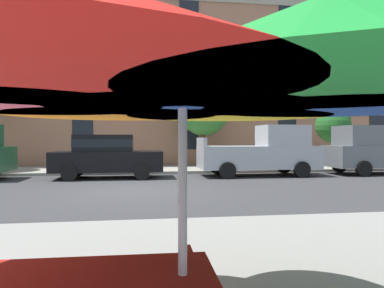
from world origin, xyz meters
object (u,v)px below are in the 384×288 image
pickup_silver (263,152)px  street_tree_middle (201,107)px  pickup_gray (378,151)px  street_tree_right (334,124)px  patio_umbrella (183,75)px  sedan_black (107,155)px

pickup_silver → street_tree_middle: bearing=121.0°
pickup_gray → street_tree_right: bearing=97.8°
patio_umbrella → sedan_black: bearing=97.4°
pickup_gray → patio_umbrella: (-10.45, -12.70, 1.04)m
pickup_silver → pickup_gray: same height
sedan_black → street_tree_right: 12.16m
pickup_silver → street_tree_middle: 4.71m
sedan_black → patio_umbrella: (1.65, -12.70, 1.12)m
patio_umbrella → pickup_gray: bearing=50.5°
pickup_gray → patio_umbrella: 16.48m
pickup_silver → patio_umbrella: 13.69m
sedan_black → street_tree_right: bearing=14.6°
street_tree_middle → street_tree_right: bearing=-4.1°
street_tree_right → patio_umbrella: (-10.03, -15.75, -0.31)m
street_tree_middle → patio_umbrella: size_ratio=1.25×
sedan_black → street_tree_right: (11.68, 3.05, 1.43)m
pickup_silver → street_tree_right: bearing=31.2°
pickup_gray → sedan_black: bearing=-180.0°
pickup_gray → street_tree_middle: bearing=154.9°
pickup_gray → street_tree_middle: size_ratio=1.04×
street_tree_right → street_tree_middle: bearing=175.9°
sedan_black → street_tree_right: street_tree_right is taller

